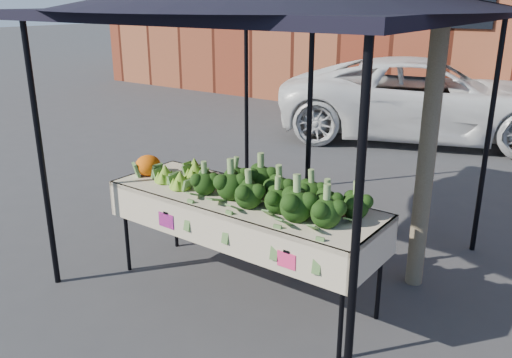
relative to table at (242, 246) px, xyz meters
name	(u,v)px	position (x,y,z in m)	size (l,w,h in m)	color
ground	(228,296)	(-0.06, -0.13, -0.45)	(90.00, 90.00, 0.00)	#343437
table	(242,246)	(0.00, 0.00, 0.00)	(2.41, 0.83, 0.90)	beige
canopy	(279,127)	(-0.03, 0.61, 0.92)	(3.16, 3.16, 2.74)	black
broccoli_heap	(276,187)	(0.32, 0.03, 0.60)	(1.50, 0.60, 0.30)	black
romanesco_cluster	(185,168)	(-0.67, 0.04, 0.56)	(0.46, 0.60, 0.23)	#81AD33
cauliflower_pair	(148,164)	(-1.05, -0.05, 0.55)	(0.23, 0.23, 0.21)	orange
street_tree	(439,39)	(1.16, 1.06, 1.71)	(2.19, 2.19, 4.31)	#1E4C14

